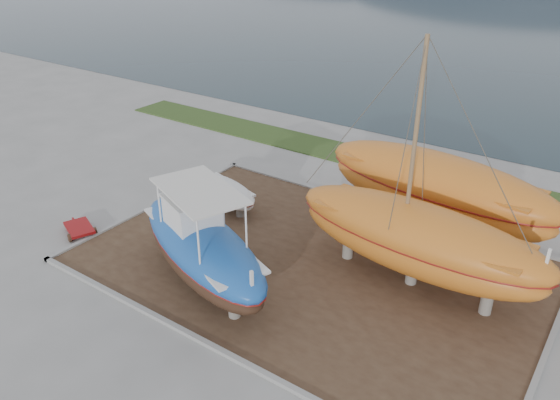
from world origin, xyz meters
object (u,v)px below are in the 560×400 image
Objects in this scene: orange_sailboat at (425,173)px; red_trailer at (80,230)px; white_dinghy at (226,195)px; blue_caique at (201,237)px; orange_bare_hull at (435,195)px.

red_trailer is at bearing -156.22° from orange_sailboat.
orange_sailboat is at bearing 11.22° from white_dinghy.
blue_caique is 6.58m from white_dinghy.
white_dinghy reaches higher than red_trailer.
red_trailer is (-7.26, -0.36, -1.91)m from blue_caique.
blue_caique is 3.40× the size of red_trailer.
orange_bare_hull is 16.02m from red_trailer.
orange_sailboat reaches higher than white_dinghy.
white_dinghy is 0.39× the size of orange_bare_hull.
orange_sailboat reaches higher than blue_caique.
orange_sailboat reaches higher than red_trailer.
orange_bare_hull is at bearing 79.43° from blue_caique.
orange_sailboat is (6.57, 4.62, 2.65)m from blue_caique.
blue_caique is 0.77× the size of orange_bare_hull.
orange_bare_hull is at bearing 36.87° from white_dinghy.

